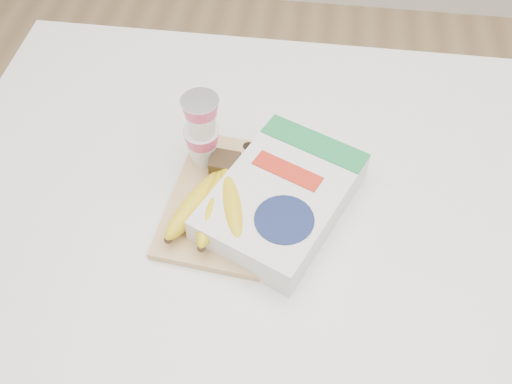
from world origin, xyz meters
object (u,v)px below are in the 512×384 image
at_px(yogurt_stack, 202,130).
at_px(cutting_board, 231,201).
at_px(table, 278,306).
at_px(bananas, 215,201).
at_px(cereal_box, 282,198).

bearing_deg(yogurt_stack, cutting_board, -52.41).
xyz_separation_m(table, bananas, (-0.11, -0.08, 0.51)).
bearing_deg(table, cereal_box, -93.30).
bearing_deg(cereal_box, table, 110.42).
distance_m(bananas, cereal_box, 0.11).
relative_size(bananas, cereal_box, 0.62).
height_order(cutting_board, yogurt_stack, yogurt_stack).
relative_size(cutting_board, yogurt_stack, 1.89).
bearing_deg(cereal_box, cutting_board, -156.97).
height_order(cutting_board, cereal_box, cereal_box).
relative_size(cutting_board, cereal_box, 0.84).
distance_m(table, bananas, 0.52).
bearing_deg(cereal_box, bananas, -142.39).
bearing_deg(table, cutting_board, -149.49).
height_order(cutting_board, bananas, bananas).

